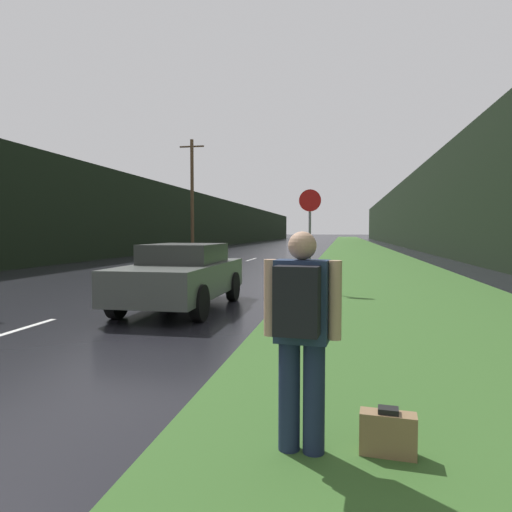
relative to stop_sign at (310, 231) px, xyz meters
The scene contains 11 objects.
grass_verge 26.35m from the stop_sign, 84.69° to the left, with size 6.00×240.00×0.02m, color #386028.
lane_stripe_c 4.93m from the stop_sign, behind, with size 0.12×3.00×0.01m, color silver.
lane_stripe_d 8.98m from the stop_sign, 121.37° to the left, with size 0.12×3.00×0.01m, color silver.
lane_stripe_e 15.33m from the stop_sign, 107.53° to the left, with size 0.12×3.00×0.01m, color silver.
treeline_far_side 39.04m from the stop_sign, 111.99° to the left, with size 2.00×140.00×5.72m, color black.
treeline_near_side 37.20m from the stop_sign, 76.88° to the left, with size 2.00×140.00×7.40m, color black.
utility_pole_far 21.30m from the stop_sign, 117.58° to the left, with size 1.80×0.24×8.31m.
stop_sign is the anchor object (origin of this frame).
hitchhiker_with_backpack 9.52m from the stop_sign, 86.33° to the right, with size 0.59×0.44×1.70m.
suitcase 9.59m from the stop_sign, 82.37° to the right, with size 0.43×0.20×0.38m.
car_passing_near 4.30m from the stop_sign, 128.07° to the right, with size 1.89×4.29×1.42m.
Camera 1 is at (5.50, 0.97, 1.69)m, focal length 32.00 mm.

